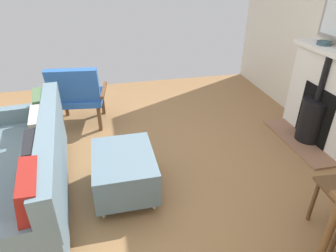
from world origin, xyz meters
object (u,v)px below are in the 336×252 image
fireplace (324,103)px  mantel_bowl_near (324,43)px  armchair_accent (77,93)px  sofa (24,173)px  ottoman (124,170)px

fireplace → mantel_bowl_near: bearing=-94.8°
mantel_bowl_near → armchair_accent: bearing=-14.1°
mantel_bowl_near → sofa: mantel_bowl_near is taller
ottoman → armchair_accent: bearing=-72.3°
fireplace → sofa: size_ratio=0.64×
ottoman → armchair_accent: armchair_accent is taller
mantel_bowl_near → armchair_accent: mantel_bowl_near is taller
mantel_bowl_near → armchair_accent: (2.82, -0.71, -0.65)m
sofa → ottoman: size_ratio=2.64×
fireplace → ottoman: 2.40m
sofa → ottoman: (-0.84, 0.01, -0.11)m
sofa → ottoman: bearing=179.4°
sofa → ottoman: 0.84m
fireplace → armchair_accent: size_ratio=1.45×
ottoman → armchair_accent: 1.49m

